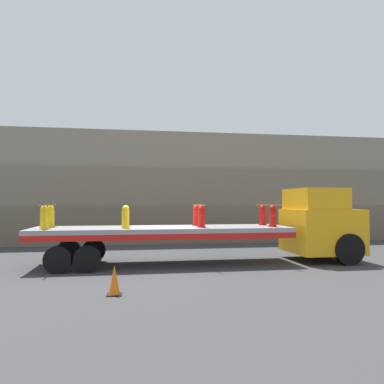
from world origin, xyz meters
The scene contains 16 objects.
ground_plane centered at (0.00, 0.00, 0.00)m, with size 120.00×120.00×0.00m, color #38383A.
rock_cliff centered at (0.00, 8.17, 3.10)m, with size 60.00×3.30×6.21m.
truck_cab centered at (6.26, 0.00, 1.42)m, with size 2.46×2.67×2.80m.
flatbed_trailer centered at (-0.58, 0.00, 1.11)m, with size 9.23×2.53×1.37m.
fire_hydrant_yellow_near_0 centered at (-4.01, -0.53, 1.75)m, with size 0.32×0.50×0.80m.
fire_hydrant_yellow_far_0 centered at (-4.01, 0.53, 1.75)m, with size 0.32×0.50×0.80m.
fire_hydrant_yellow_near_1 centered at (-1.34, -0.53, 1.75)m, with size 0.32×0.50×0.80m.
fire_hydrant_yellow_far_1 centered at (-1.34, 0.53, 1.75)m, with size 0.32×0.50×0.80m.
fire_hydrant_red_near_2 centered at (1.34, -0.53, 1.75)m, with size 0.32×0.50×0.80m.
fire_hydrant_red_far_2 centered at (1.34, 0.53, 1.75)m, with size 0.32×0.50×0.80m.
fire_hydrant_red_near_3 centered at (4.01, -0.53, 1.75)m, with size 0.32×0.50×0.80m.
fire_hydrant_red_far_3 centered at (4.01, 0.53, 1.75)m, with size 0.32×0.50×0.80m.
cargo_strap_rear centered at (-4.01, 0.00, 2.17)m, with size 0.05×2.62×0.01m.
cargo_strap_middle centered at (1.34, 0.00, 2.17)m, with size 0.05×2.62×0.01m.
cargo_strap_front centered at (4.01, 0.00, 2.17)m, with size 0.05×2.62×0.01m.
traffic_cone centered at (-1.55, -4.27, 0.35)m, with size 0.36×0.36×0.72m.
Camera 1 is at (-1.17, -13.66, 2.26)m, focal length 35.00 mm.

